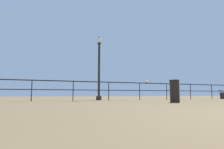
{
  "coord_description": "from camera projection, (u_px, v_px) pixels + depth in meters",
  "views": [
    {
      "loc": [
        -3.62,
        -0.55,
        0.31
      ],
      "look_at": [
        -0.0,
        8.52,
        1.38
      ],
      "focal_mm": 29.42,
      "sensor_mm": 36.0,
      "label": 1
    }
  ],
  "objects": [
    {
      "name": "pier_railing",
      "position": [
        109.0,
        87.0,
        10.22
      ],
      "size": [
        23.66,
        0.05,
        1.02
      ],
      "color": "black",
      "rests_on": "ground_plane"
    },
    {
      "name": "lamppost_center",
      "position": [
        99.0,
        66.0,
        10.47
      ],
      "size": [
        0.31,
        0.31,
        3.69
      ],
      "color": "#2B231A",
      "rests_on": "ground_plane"
    },
    {
      "name": "trash_bin",
      "position": [
        175.0,
        91.0,
        7.29
      ],
      "size": [
        0.39,
        0.39,
        0.89
      ],
      "color": "black",
      "rests_on": "ground_plane"
    },
    {
      "name": "seagull_on_rail",
      "position": [
        147.0,
        82.0,
        11.18
      ],
      "size": [
        0.3,
        0.3,
        0.18
      ],
      "color": "white",
      "rests_on": "pier_railing"
    }
  ]
}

